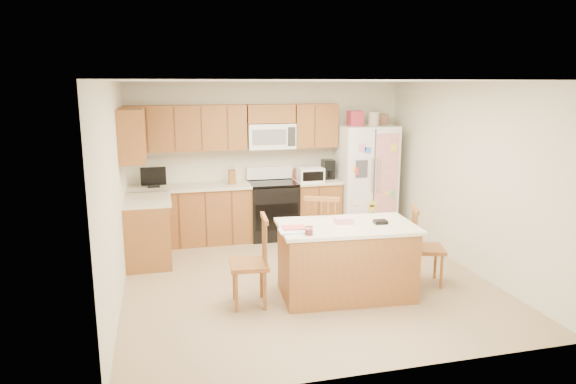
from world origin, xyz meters
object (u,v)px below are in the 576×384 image
object	(u,v)px
stove	(273,209)
windsor_chair_right	(425,248)
island	(346,260)
windsor_chair_back	(322,237)
windsor_chair_left	(251,264)
refrigerator	(365,178)

from	to	relation	value
stove	windsor_chair_right	xyz separation A→B (m)	(1.41, -2.42, -0.01)
island	windsor_chair_back	world-z (taller)	windsor_chair_back
island	windsor_chair_left	world-z (taller)	windsor_chair_left
refrigerator	island	xyz separation A→B (m)	(-1.24, -2.46, -0.48)
windsor_chair_back	windsor_chair_right	size ratio (longest dim) A/B	1.11
windsor_chair_right	island	bearing A→B (deg)	-174.93
stove	island	size ratio (longest dim) A/B	0.68
windsor_chair_left	refrigerator	bearing A→B (deg)	45.97
windsor_chair_left	windsor_chair_back	xyz separation A→B (m)	(1.06, 0.68, 0.03)
stove	windsor_chair_back	world-z (taller)	stove
island	windsor_chair_back	size ratio (longest dim) A/B	1.53
refrigerator	windsor_chair_right	xyz separation A→B (m)	(-0.16, -2.36, -0.46)
refrigerator	windsor_chair_back	bearing A→B (deg)	-126.55
windsor_chair_right	stove	bearing A→B (deg)	120.22
stove	windsor_chair_left	xyz separation A→B (m)	(-0.80, -2.52, 0.01)
stove	refrigerator	distance (m)	1.63
windsor_chair_back	refrigerator	bearing A→B (deg)	53.45
windsor_chair_left	stove	bearing A→B (deg)	72.35
stove	windsor_chair_right	distance (m)	2.80
stove	windsor_chair_back	distance (m)	1.85
windsor_chair_left	windsor_chair_right	bearing A→B (deg)	2.42
refrigerator	island	bearing A→B (deg)	-116.82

